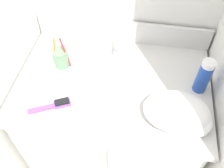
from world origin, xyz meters
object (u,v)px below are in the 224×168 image
object	(u,v)px
toothbrush_cup	(61,57)
shaving_cream_can	(204,76)
hairbrush	(56,105)
soap_dispenser	(84,42)
hand_towel	(180,113)

from	to	relation	value
toothbrush_cup	shaving_cream_can	distance (m)	0.62
hairbrush	soap_dispenser	bearing A→B (deg)	58.03
toothbrush_cup	hairbrush	size ratio (longest dim) A/B	1.06
toothbrush_cup	shaving_cream_can	size ratio (longest dim) A/B	1.09
hairbrush	shaving_cream_can	bearing A→B (deg)	-7.37
toothbrush_cup	soap_dispenser	xyz separation A→B (m)	(0.08, 0.12, 0.00)
toothbrush_cup	hand_towel	xyz separation A→B (m)	(0.53, -0.21, -0.01)
soap_dispenser	shaving_cream_can	size ratio (longest dim) A/B	0.76
toothbrush_cup	hairbrush	xyz separation A→B (m)	(0.04, -0.23, -0.04)
shaving_cream_can	hand_towel	xyz separation A→B (m)	(-0.09, -0.17, -0.04)
toothbrush_cup	soap_dispenser	world-z (taller)	toothbrush_cup
soap_dispenser	hairbrush	xyz separation A→B (m)	(-0.04, -0.35, -0.04)
shaving_cream_can	hand_towel	size ratio (longest dim) A/B	0.63
toothbrush_cup	shaving_cream_can	world-z (taller)	toothbrush_cup
shaving_cream_can	toothbrush_cup	bearing A→B (deg)	176.28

